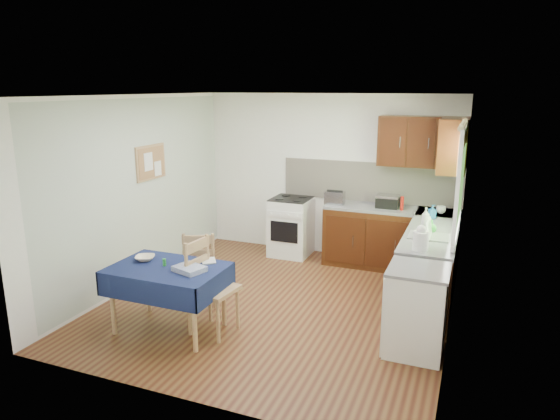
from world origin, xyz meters
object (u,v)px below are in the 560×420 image
at_px(toaster, 335,198).
at_px(sandwich_press, 388,201).
at_px(dining_table, 168,276).
at_px(kettle, 421,239).
at_px(chair_far, 201,266).
at_px(dish_rack, 429,235).
at_px(chair_near, 209,284).

relative_size(toaster, sandwich_press, 0.89).
relative_size(dining_table, kettle, 4.32).
relative_size(dining_table, toaster, 4.30).
bearing_deg(toaster, dining_table, -107.64).
bearing_deg(kettle, toaster, 129.35).
bearing_deg(dining_table, chair_far, 73.96).
relative_size(dining_table, dish_rack, 2.64).
distance_m(sandwich_press, kettle, 1.95).
height_order(toaster, kettle, kettle).
xyz_separation_m(chair_far, kettle, (2.50, 0.34, 0.53)).
xyz_separation_m(sandwich_press, kettle, (0.66, -1.83, 0.03)).
bearing_deg(dining_table, toaster, 51.85).
xyz_separation_m(chair_near, dish_rack, (2.11, 1.42, 0.38)).
xyz_separation_m(dining_table, dish_rack, (2.53, 1.56, 0.30)).
relative_size(dining_table, chair_far, 1.28).
xyz_separation_m(dining_table, chair_near, (0.42, 0.14, -0.08)).
relative_size(chair_far, dish_rack, 2.06).
xyz_separation_m(dish_rack, kettle, (-0.04, -0.52, 0.10)).
relative_size(chair_near, dish_rack, 2.26).
bearing_deg(chair_near, chair_far, 43.99).
distance_m(dining_table, chair_near, 0.45).
distance_m(dining_table, toaster, 3.00).
relative_size(sandwich_press, dish_rack, 0.69).
distance_m(chair_near, sandwich_press, 3.10).
bearing_deg(dining_table, sandwich_press, 40.27).
relative_size(dish_rack, kettle, 1.64).
height_order(chair_far, dish_rack, dish_rack).
relative_size(sandwich_press, kettle, 1.12).
relative_size(chair_near, toaster, 3.68).
relative_size(chair_near, sandwich_press, 3.29).
distance_m(dish_rack, kettle, 0.53).
height_order(dining_table, chair_far, chair_far).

